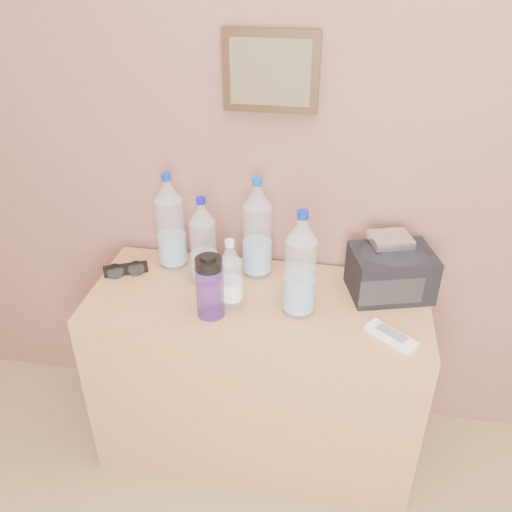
{
  "coord_description": "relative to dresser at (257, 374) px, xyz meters",
  "views": [
    {
      "loc": [
        -0.14,
        0.28,
        1.79
      ],
      "look_at": [
        -0.39,
        1.71,
        0.89
      ],
      "focal_mm": 38.0,
      "sensor_mm": 36.0,
      "label": 1
    }
  ],
  "objects": [
    {
      "name": "dresser",
      "position": [
        0.0,
        0.0,
        0.0
      ],
      "size": [
        1.14,
        0.48,
        0.71
      ],
      "primitive_type": "cube",
      "color": "tan",
      "rests_on": "ground"
    },
    {
      "name": "pet_large_d",
      "position": [
        0.14,
        -0.05,
        0.52
      ],
      "size": [
        0.1,
        0.1,
        0.36
      ],
      "rotation": [
        0.0,
        0.0,
        0.23
      ],
      "color": "#AEC3D7",
      "rests_on": "dresser"
    },
    {
      "name": "sunglasses",
      "position": [
        -0.49,
        0.06,
        0.38
      ],
      "size": [
        0.17,
        0.12,
        0.04
      ],
      "primitive_type": null,
      "rotation": [
        0.0,
        0.0,
        0.43
      ],
      "color": "black",
      "rests_on": "dresser"
    },
    {
      "name": "pet_large_b",
      "position": [
        -0.34,
        0.15,
        0.52
      ],
      "size": [
        0.1,
        0.1,
        0.36
      ],
      "rotation": [
        0.0,
        0.0,
        0.39
      ],
      "color": "white",
      "rests_on": "dresser"
    },
    {
      "name": "pet_small",
      "position": [
        -0.07,
        -0.08,
        0.47
      ],
      "size": [
        0.07,
        0.07,
        0.26
      ],
      "rotation": [
        0.0,
        0.0,
        0.11
      ],
      "color": "#CAE4F7",
      "rests_on": "dresser"
    },
    {
      "name": "toiletry_bag",
      "position": [
        0.43,
        0.1,
        0.45
      ],
      "size": [
        0.31,
        0.26,
        0.18
      ],
      "primitive_type": null,
      "rotation": [
        0.0,
        0.0,
        0.28
      ],
      "color": "black",
      "rests_on": "dresser"
    },
    {
      "name": "foil_packet",
      "position": [
        0.42,
        0.12,
        0.55
      ],
      "size": [
        0.16,
        0.14,
        0.03
      ],
      "primitive_type": "cube",
      "rotation": [
        0.0,
        0.0,
        0.32
      ],
      "color": "silver",
      "rests_on": "toiletry_bag"
    },
    {
      "name": "pet_large_a",
      "position": [
        -0.2,
        0.07,
        0.5
      ],
      "size": [
        0.09,
        0.09,
        0.32
      ],
      "rotation": [
        0.0,
        0.0,
        -0.2
      ],
      "color": "silver",
      "rests_on": "dresser"
    },
    {
      "name": "pet_large_c",
      "position": [
        -0.03,
        0.15,
        0.52
      ],
      "size": [
        0.1,
        0.1,
        0.37
      ],
      "rotation": [
        0.0,
        0.0,
        -0.25
      ],
      "color": "#C9EFFF",
      "rests_on": "dresser"
    },
    {
      "name": "nalgene_bottle",
      "position": [
        -0.13,
        -0.12,
        0.46
      ],
      "size": [
        0.09,
        0.09,
        0.22
      ],
      "rotation": [
        0.0,
        0.0,
        -0.13
      ],
      "color": "#4C2188",
      "rests_on": "dresser"
    },
    {
      "name": "picture_frame",
      "position": [
        0.0,
        0.23,
        1.04
      ],
      "size": [
        0.3,
        0.03,
        0.25
      ],
      "primitive_type": null,
      "color": "#382311",
      "rests_on": "room_shell"
    },
    {
      "name": "ac_remote",
      "position": [
        0.44,
        -0.15,
        0.37
      ],
      "size": [
        0.16,
        0.14,
        0.02
      ],
      "primitive_type": "cube",
      "rotation": [
        0.0,
        0.0,
        -0.66
      ],
      "color": "beige",
      "rests_on": "dresser"
    }
  ]
}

